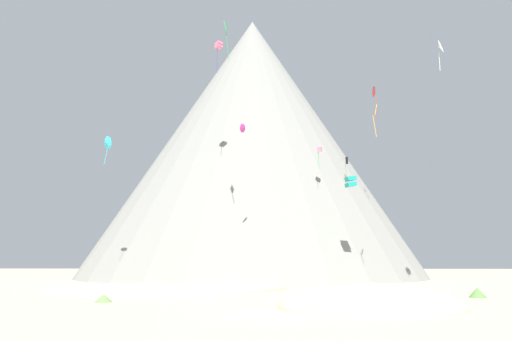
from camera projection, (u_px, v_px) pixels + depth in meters
The scene contains 18 objects.
ground_plane at pixel (271, 314), 31.43m from camera, with size 400.00×400.00×0.00m, color #CCBA8E.
dune_foreground_left at pixel (125, 295), 49.42m from camera, with size 24.13×8.49×2.20m, color beige.
dune_foreground_right at pixel (371, 308), 35.39m from camera, with size 12.84×13.93×3.64m, color beige.
dune_midground at pixel (239, 290), 57.39m from camera, with size 15.06×8.65×2.54m, color #CCBA8E.
bush_near_left at pixel (406, 290), 53.09m from camera, with size 1.06×1.06×0.57m, color #668C4C.
bush_far_right at pixel (104, 298), 40.64m from camera, with size 1.56×1.56×0.70m, color #668C4C.
bush_ridge_crest at pixel (477, 293), 45.75m from camera, with size 1.73×1.73×0.96m, color #568442.
rock_massif at pixel (257, 148), 108.77m from camera, with size 102.03×102.03×60.55m.
kite_pink_mid at pixel (319, 150), 82.05m from camera, with size 0.96×0.99×3.79m.
kite_green_high at pixel (226, 31), 68.91m from camera, with size 0.81×1.25×5.73m.
kite_gold_mid at pixel (375, 114), 66.81m from camera, with size 0.69×0.80×4.76m.
kite_cyan_mid at pixel (107, 143), 71.32m from camera, with size 2.00×1.79×4.34m.
kite_teal_mid at pixel (351, 182), 71.17m from camera, with size 1.77×1.72×1.73m.
kite_rainbow_high at pixel (219, 46), 80.27m from camera, with size 1.47×1.46×5.47m.
kite_black_mid at pixel (347, 164), 88.90m from camera, with size 0.56×0.61×4.48m.
kite_white_high at pixel (440, 47), 65.71m from camera, with size 1.64×1.97×4.47m.
kite_red_high at pixel (375, 92), 85.13m from camera, with size 0.60×1.98×6.06m.
kite_magenta_mid at pixel (243, 128), 69.07m from camera, with size 0.98×1.30×1.31m.
Camera 1 is at (0.62, -32.67, 3.42)m, focal length 33.38 mm.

